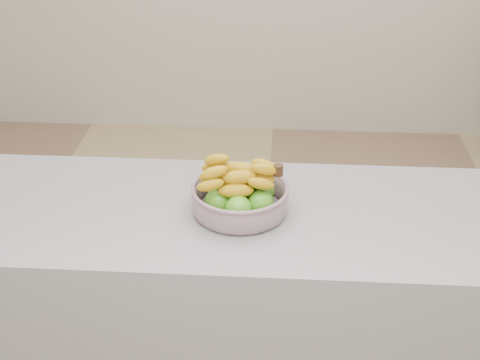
% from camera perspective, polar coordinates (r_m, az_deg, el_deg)
% --- Properties ---
extents(ground, '(4.00, 4.00, 0.00)m').
position_cam_1_polar(ground, '(2.82, 1.82, -12.91)').
color(ground, tan).
rests_on(ground, ground).
extents(counter, '(2.00, 0.60, 0.90)m').
position_cam_1_polar(counter, '(2.15, 1.48, -12.95)').
color(counter, gray).
rests_on(counter, ground).
extents(fruit_bowl, '(0.27, 0.27, 0.15)m').
position_cam_1_polar(fruit_bowl, '(1.85, -0.01, -1.34)').
color(fruit_bowl, '#A2ACC2').
rests_on(fruit_bowl, counter).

